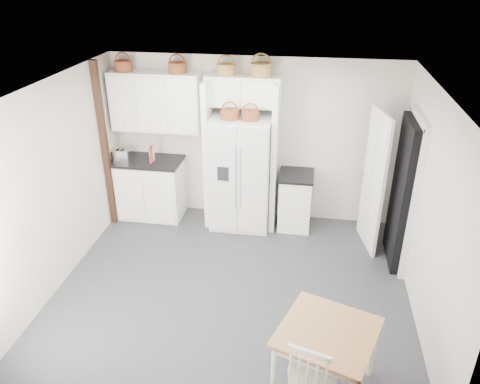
# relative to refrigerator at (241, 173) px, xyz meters

# --- Properties ---
(floor) EXTENTS (4.50, 4.50, 0.00)m
(floor) POSITION_rel_refrigerator_xyz_m (0.15, -1.65, -0.89)
(floor) COLOR #2F2F36
(floor) RESTS_ON ground
(ceiling) EXTENTS (4.50, 4.50, 0.00)m
(ceiling) POSITION_rel_refrigerator_xyz_m (0.15, -1.65, 1.71)
(ceiling) COLOR white
(ceiling) RESTS_ON wall_back
(wall_back) EXTENTS (4.50, 0.00, 4.50)m
(wall_back) POSITION_rel_refrigerator_xyz_m (0.15, 0.35, 0.41)
(wall_back) COLOR beige
(wall_back) RESTS_ON floor
(wall_left) EXTENTS (0.00, 4.00, 4.00)m
(wall_left) POSITION_rel_refrigerator_xyz_m (-2.10, -1.65, 0.41)
(wall_left) COLOR beige
(wall_left) RESTS_ON floor
(wall_right) EXTENTS (0.00, 4.00, 4.00)m
(wall_right) POSITION_rel_refrigerator_xyz_m (2.40, -1.65, 0.41)
(wall_right) COLOR beige
(wall_right) RESTS_ON floor
(refrigerator) EXTENTS (0.92, 0.74, 1.77)m
(refrigerator) POSITION_rel_refrigerator_xyz_m (0.00, 0.00, 0.00)
(refrigerator) COLOR white
(refrigerator) RESTS_ON floor
(base_cab_left) EXTENTS (1.02, 0.65, 0.95)m
(base_cab_left) POSITION_rel_refrigerator_xyz_m (-1.51, 0.05, -0.41)
(base_cab_left) COLOR white
(base_cab_left) RESTS_ON floor
(base_cab_right) EXTENTS (0.49, 0.59, 0.86)m
(base_cab_right) POSITION_rel_refrigerator_xyz_m (0.85, 0.05, -0.46)
(base_cab_right) COLOR white
(base_cab_right) RESTS_ON floor
(dining_table) EXTENTS (1.11, 1.11, 0.72)m
(dining_table) POSITION_rel_refrigerator_xyz_m (1.31, -3.10, -0.52)
(dining_table) COLOR #996D3F
(dining_table) RESTS_ON floor
(windsor_chair) EXTENTS (0.55, 0.52, 0.94)m
(windsor_chair) POSITION_rel_refrigerator_xyz_m (1.19, -3.40, -0.42)
(windsor_chair) COLOR white
(windsor_chair) RESTS_ON floor
(counter_left) EXTENTS (1.07, 0.69, 0.04)m
(counter_left) POSITION_rel_refrigerator_xyz_m (-1.51, 0.05, 0.08)
(counter_left) COLOR black
(counter_left) RESTS_ON base_cab_left
(counter_right) EXTENTS (0.53, 0.63, 0.04)m
(counter_right) POSITION_rel_refrigerator_xyz_m (0.85, 0.05, -0.00)
(counter_right) COLOR black
(counter_right) RESTS_ON base_cab_right
(toaster) EXTENTS (0.27, 0.18, 0.18)m
(toaster) POSITION_rel_refrigerator_xyz_m (-1.92, -0.06, 0.19)
(toaster) COLOR silver
(toaster) RESTS_ON counter_left
(cookbook_red) EXTENTS (0.06, 0.17, 0.25)m
(cookbook_red) POSITION_rel_refrigerator_xyz_m (-1.42, -0.03, 0.23)
(cookbook_red) COLOR #A91B23
(cookbook_red) RESTS_ON counter_left
(cookbook_cream) EXTENTS (0.03, 0.15, 0.22)m
(cookbook_cream) POSITION_rel_refrigerator_xyz_m (-1.41, -0.03, 0.22)
(cookbook_cream) COLOR white
(cookbook_cream) RESTS_ON counter_left
(basket_upper_a) EXTENTS (0.27, 0.27, 0.15)m
(basket_upper_a) POSITION_rel_refrigerator_xyz_m (-1.81, 0.18, 1.54)
(basket_upper_a) COLOR brown
(basket_upper_a) RESTS_ON upper_cabinet
(basket_upper_c) EXTENTS (0.27, 0.27, 0.15)m
(basket_upper_c) POSITION_rel_refrigerator_xyz_m (-0.98, 0.18, 1.54)
(basket_upper_c) COLOR brown
(basket_upper_c) RESTS_ON upper_cabinet
(basket_bridge_a) EXTENTS (0.28, 0.28, 0.15)m
(basket_bridge_a) POSITION_rel_refrigerator_xyz_m (-0.25, 0.18, 1.54)
(basket_bridge_a) COLOR #9D693C
(basket_bridge_a) RESTS_ON bridge_cabinet
(basket_bridge_b) EXTENTS (0.32, 0.32, 0.18)m
(basket_bridge_b) POSITION_rel_refrigerator_xyz_m (0.26, 0.18, 1.55)
(basket_bridge_b) COLOR #9D693C
(basket_bridge_b) RESTS_ON bridge_cabinet
(basket_fridge_a) EXTENTS (0.26, 0.26, 0.14)m
(basket_fridge_a) POSITION_rel_refrigerator_xyz_m (-0.15, -0.10, 0.96)
(basket_fridge_a) COLOR brown
(basket_fridge_a) RESTS_ON refrigerator
(basket_fridge_b) EXTENTS (0.25, 0.25, 0.14)m
(basket_fridge_b) POSITION_rel_refrigerator_xyz_m (0.15, -0.10, 0.95)
(basket_fridge_b) COLOR brown
(basket_fridge_b) RESTS_ON refrigerator
(upper_cabinet) EXTENTS (1.40, 0.34, 0.90)m
(upper_cabinet) POSITION_rel_refrigerator_xyz_m (-1.35, 0.18, 1.01)
(upper_cabinet) COLOR white
(upper_cabinet) RESTS_ON wall_back
(bridge_cabinet) EXTENTS (1.12, 0.34, 0.45)m
(bridge_cabinet) POSITION_rel_refrigerator_xyz_m (-0.00, 0.18, 1.24)
(bridge_cabinet) COLOR white
(bridge_cabinet) RESTS_ON wall_back
(fridge_panel_left) EXTENTS (0.08, 0.60, 2.30)m
(fridge_panel_left) POSITION_rel_refrigerator_xyz_m (-0.51, 0.05, 0.26)
(fridge_panel_left) COLOR white
(fridge_panel_left) RESTS_ON floor
(fridge_panel_right) EXTENTS (0.08, 0.60, 2.30)m
(fridge_panel_right) POSITION_rel_refrigerator_xyz_m (0.51, 0.05, 0.26)
(fridge_panel_right) COLOR white
(fridge_panel_right) RESTS_ON floor
(trim_post) EXTENTS (0.09, 0.09, 2.60)m
(trim_post) POSITION_rel_refrigerator_xyz_m (-2.05, -0.30, 0.41)
(trim_post) COLOR black
(trim_post) RESTS_ON floor
(doorway_void) EXTENTS (0.18, 0.85, 2.05)m
(doorway_void) POSITION_rel_refrigerator_xyz_m (2.31, -0.65, 0.14)
(doorway_void) COLOR black
(doorway_void) RESTS_ON floor
(door_slab) EXTENTS (0.21, 0.79, 2.05)m
(door_slab) POSITION_rel_refrigerator_xyz_m (1.95, -0.31, 0.14)
(door_slab) COLOR white
(door_slab) RESTS_ON floor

